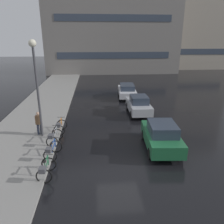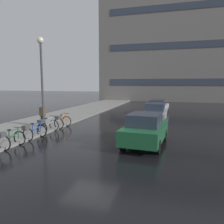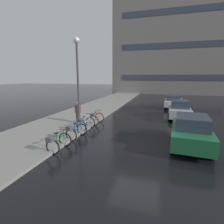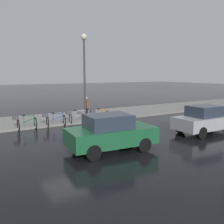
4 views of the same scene
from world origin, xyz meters
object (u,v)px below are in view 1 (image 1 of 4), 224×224
(car_silver, at_px, (139,105))
(streetlamp, at_px, (36,74))
(pedestrian, at_px, (39,123))
(bicycle_farthest, at_px, (60,127))
(bicycle_nearest, at_px, (46,169))
(car_green, at_px, (161,136))
(bicycle_second, at_px, (52,150))
(car_white, at_px, (127,91))
(bicycle_third, at_px, (54,137))

(car_silver, xyz_separation_m, streetlamp, (-7.21, -4.18, 3.40))
(pedestrian, bearing_deg, bicycle_farthest, 15.31)
(car_silver, bearing_deg, bicycle_nearest, -125.04)
(car_silver, relative_size, pedestrian, 2.29)
(bicycle_farthest, bearing_deg, car_silver, 30.41)
(bicycle_farthest, distance_m, car_green, 6.76)
(bicycle_second, bearing_deg, bicycle_nearest, -89.63)
(car_silver, xyz_separation_m, car_white, (-0.18, 5.45, -0.03))
(bicycle_farthest, relative_size, pedestrian, 0.80)
(car_silver, bearing_deg, bicycle_farthest, -149.59)
(car_green, height_order, car_white, car_green)
(bicycle_second, relative_size, bicycle_farthest, 1.06)
(car_white, bearing_deg, bicycle_third, -119.60)
(bicycle_third, bearing_deg, car_green, -9.39)
(bicycle_nearest, distance_m, car_green, 6.60)
(bicycle_third, relative_size, bicycle_farthest, 1.09)
(bicycle_third, distance_m, car_silver, 8.20)
(car_green, xyz_separation_m, pedestrian, (-7.46, 2.37, 0.14))
(bicycle_second, relative_size, bicycle_third, 0.97)
(bicycle_third, bearing_deg, streetlamp, 130.51)
(bicycle_nearest, xyz_separation_m, car_silver, (6.10, 8.70, 0.29))
(bicycle_nearest, relative_size, car_silver, 0.34)
(bicycle_farthest, xyz_separation_m, streetlamp, (-1.07, -0.58, 3.69))
(car_silver, distance_m, car_white, 5.45)
(bicycle_third, distance_m, bicycle_farthest, 1.68)
(bicycle_nearest, bearing_deg, bicycle_farthest, 90.44)
(bicycle_third, relative_size, pedestrian, 0.87)
(car_green, bearing_deg, bicycle_nearest, -158.84)
(bicycle_nearest, bearing_deg, car_silver, 54.96)
(bicycle_second, height_order, car_silver, car_silver)
(bicycle_farthest, bearing_deg, car_green, -23.74)
(bicycle_farthest, relative_size, car_white, 0.31)
(bicycle_second, relative_size, car_green, 0.36)
(pedestrian, bearing_deg, bicycle_nearest, -74.46)
(bicycle_farthest, distance_m, streetlamp, 3.89)
(bicycle_farthest, bearing_deg, bicycle_third, -94.54)
(bicycle_farthest, bearing_deg, bicycle_nearest, -89.56)
(bicycle_nearest, height_order, car_silver, car_silver)
(bicycle_second, distance_m, car_silver, 9.22)
(bicycle_nearest, bearing_deg, bicycle_third, 92.87)
(car_white, relative_size, streetlamp, 0.72)
(pedestrian, bearing_deg, car_white, 52.40)
(bicycle_third, xyz_separation_m, car_white, (6.10, 10.73, 0.26))
(bicycle_nearest, distance_m, car_white, 15.34)
(bicycle_nearest, distance_m, car_silver, 10.63)
(bicycle_second, bearing_deg, bicycle_farthest, 90.47)
(car_green, height_order, car_silver, car_green)
(bicycle_second, height_order, bicycle_farthest, bicycle_farthest)
(car_silver, relative_size, car_white, 0.89)
(car_green, relative_size, pedestrian, 2.34)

